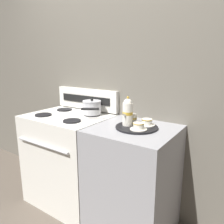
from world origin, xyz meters
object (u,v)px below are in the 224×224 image
(stove, at_px, (70,159))
(creamer_jug, at_px, (133,118))
(teacup_left, at_px, (139,126))
(saucepan, at_px, (92,107))
(teacup_right, at_px, (147,122))
(teapot, at_px, (128,112))
(serving_tray, at_px, (137,127))

(stove, xyz_separation_m, creamer_jug, (0.66, 0.10, 0.50))
(teacup_left, bearing_deg, saucepan, 162.83)
(teacup_right, xyz_separation_m, creamer_jug, (-0.13, 0.01, 0.01))
(teacup_right, relative_size, creamer_jug, 1.77)
(creamer_jug, bearing_deg, teapot, -89.58)
(teapot, bearing_deg, teacup_right, 33.17)
(serving_tray, bearing_deg, teacup_right, 55.08)
(saucepan, distance_m, teapot, 0.49)
(teacup_right, distance_m, creamer_jug, 0.13)
(serving_tray, distance_m, teacup_right, 0.10)
(stove, height_order, teacup_right, teacup_right)
(stove, bearing_deg, teapot, 0.14)
(saucepan, xyz_separation_m, teapot, (0.47, -0.13, 0.05))
(stove, relative_size, creamer_jug, 12.72)
(serving_tray, height_order, teacup_left, teacup_left)
(serving_tray, bearing_deg, stove, -179.09)
(teacup_left, xyz_separation_m, teacup_right, (0.00, 0.13, 0.00))
(stove, distance_m, saucepan, 0.58)
(serving_tray, height_order, creamer_jug, creamer_jug)
(teacup_left, bearing_deg, stove, 176.40)
(saucepan, xyz_separation_m, creamer_jug, (0.47, -0.04, -0.03))
(serving_tray, relative_size, creamer_jug, 4.57)
(stove, xyz_separation_m, teacup_right, (0.79, 0.09, 0.49))
(serving_tray, xyz_separation_m, creamer_jug, (-0.08, 0.08, 0.04))
(creamer_jug, bearing_deg, teacup_right, -5.02)
(serving_tray, xyz_separation_m, teapot, (-0.08, -0.01, 0.12))
(stove, bearing_deg, serving_tray, 0.91)
(saucepan, bearing_deg, teacup_right, -4.73)
(serving_tray, xyz_separation_m, teacup_left, (0.05, -0.06, 0.03))
(saucepan, distance_m, teacup_right, 0.61)
(teapot, distance_m, creamer_jug, 0.12)
(stove, relative_size, teacup_right, 7.18)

